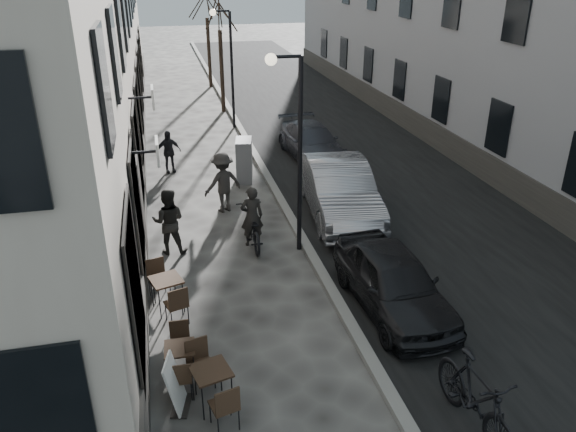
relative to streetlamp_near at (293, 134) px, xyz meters
name	(u,v)px	position (x,y,z in m)	size (l,w,h in m)	color
ground	(385,410)	(0.17, -6.00, -3.16)	(120.00, 120.00, 0.00)	#363431
road	(328,134)	(4.02, 10.00, -3.16)	(7.30, 60.00, 0.00)	black
kerb	(246,138)	(0.37, 10.00, -3.10)	(0.25, 60.00, 0.12)	slate
streetlamp_near	(293,134)	(0.00, 0.00, 0.00)	(0.90, 0.28, 5.09)	black
streetlamp_far	(227,56)	(0.00, 12.00, 0.00)	(0.90, 0.28, 5.09)	black
tree_near	(219,13)	(0.07, 15.00, 1.50)	(2.40, 2.40, 5.70)	black
tree_far	(206,3)	(0.07, 21.00, 1.50)	(2.40, 2.40, 5.70)	black
bistro_set_a	(212,384)	(-2.69, -5.21, -2.70)	(0.79, 1.58, 0.90)	#2F2115
bistro_set_b	(181,359)	(-3.17, -4.36, -2.75)	(0.57, 1.36, 0.80)	#2F2115
bistro_set_c	(167,291)	(-3.32, -2.08, -2.69)	(0.86, 1.60, 0.91)	#2F2115
sign_board	(176,389)	(-3.29, -5.13, -2.75)	(0.47, 0.64, 1.01)	black
utility_cabinet	(244,160)	(-0.42, 5.33, -2.43)	(0.53, 0.97, 1.45)	slate
bicycle	(252,227)	(-0.99, 0.53, -2.65)	(0.68, 1.94, 1.02)	black
cyclist_rider	(252,216)	(-0.99, 0.53, -2.33)	(0.61, 0.40, 1.67)	black
pedestrian_near	(169,221)	(-3.14, 0.61, -2.28)	(0.86, 0.67, 1.77)	#272521
pedestrian_mid	(223,182)	(-1.45, 2.92, -2.24)	(1.20, 0.69, 1.85)	#2C2927
pedestrian_far	(168,152)	(-2.92, 6.74, -2.40)	(0.89, 0.37, 1.52)	black
car_near	(393,281)	(1.48, -3.14, -2.48)	(1.60, 3.99, 1.36)	black
car_mid	(339,189)	(1.85, 1.84, -2.34)	(1.73, 4.97, 1.64)	#9B9CA3
car_far	(312,142)	(2.47, 7.09, -2.53)	(1.77, 4.36, 1.27)	#383A42
moped	(476,398)	(1.37, -6.74, -2.50)	(0.62, 2.21, 1.33)	black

